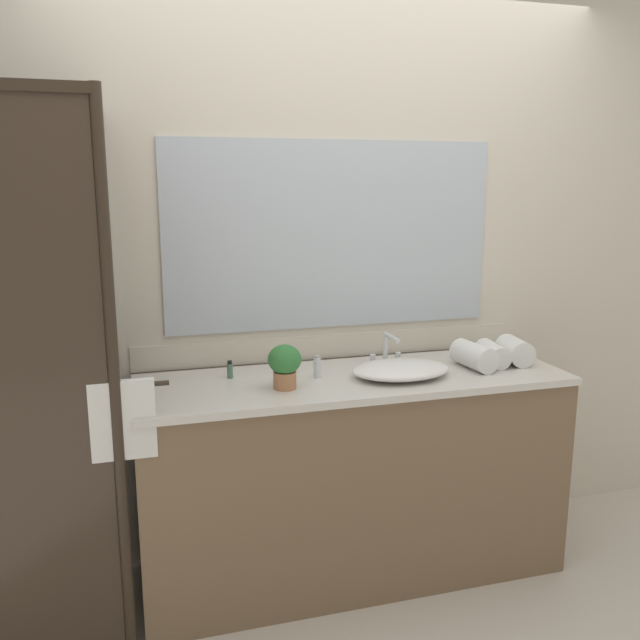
{
  "coord_description": "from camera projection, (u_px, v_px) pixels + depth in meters",
  "views": [
    {
      "loc": [
        -0.88,
        -2.51,
        1.69
      ],
      "look_at": [
        -0.15,
        0.0,
        1.15
      ],
      "focal_mm": 37.06,
      "sensor_mm": 36.0,
      "label": 1
    }
  ],
  "objects": [
    {
      "name": "ground_plane",
      "position": [
        352.0,
        570.0,
        2.95
      ],
      "size": [
        8.0,
        8.0,
        0.0
      ],
      "primitive_type": "plane",
      "color": "beige"
    },
    {
      "name": "wall_back_with_mirror",
      "position": [
        331.0,
        270.0,
        3.0
      ],
      "size": [
        4.4,
        0.06,
        2.6
      ],
      "color": "beige",
      "rests_on": "ground_plane"
    },
    {
      "name": "vanity_cabinet",
      "position": [
        353.0,
        475.0,
        2.86
      ],
      "size": [
        1.8,
        0.58,
        0.9
      ],
      "color": "brown",
      "rests_on": "ground_plane"
    },
    {
      "name": "shower_enclosure",
      "position": [
        13.0,
        387.0,
        2.21
      ],
      "size": [
        1.2,
        0.59,
        2.0
      ],
      "color": "#2D2319",
      "rests_on": "ground_plane"
    },
    {
      "name": "sink_basin",
      "position": [
        401.0,
        369.0,
        2.75
      ],
      "size": [
        0.42,
        0.29,
        0.06
      ],
      "primitive_type": "ellipsoid",
      "color": "white",
      "rests_on": "vanity_cabinet"
    },
    {
      "name": "faucet",
      "position": [
        386.0,
        355.0,
        2.89
      ],
      "size": [
        0.17,
        0.16,
        0.16
      ],
      "color": "silver",
      "rests_on": "vanity_cabinet"
    },
    {
      "name": "potted_plant",
      "position": [
        285.0,
        364.0,
        2.58
      ],
      "size": [
        0.13,
        0.13,
        0.18
      ],
      "color": "#B77A51",
      "rests_on": "vanity_cabinet"
    },
    {
      "name": "amenity_bottle_shampoo",
      "position": [
        317.0,
        367.0,
        2.73
      ],
      "size": [
        0.03,
        0.03,
        0.1
      ],
      "color": "silver",
      "rests_on": "vanity_cabinet"
    },
    {
      "name": "amenity_bottle_conditioner",
      "position": [
        230.0,
        370.0,
        2.73
      ],
      "size": [
        0.02,
        0.02,
        0.07
      ],
      "color": "#4C7056",
      "rests_on": "vanity_cabinet"
    },
    {
      "name": "rolled_towel_near_edge",
      "position": [
        515.0,
        351.0,
        2.95
      ],
      "size": [
        0.14,
        0.2,
        0.11
      ],
      "primitive_type": "cylinder",
      "rotation": [
        1.57,
        0.0,
        -0.13
      ],
      "color": "white",
      "rests_on": "vanity_cabinet"
    },
    {
      "name": "rolled_towel_middle",
      "position": [
        492.0,
        354.0,
        2.93
      ],
      "size": [
        0.12,
        0.21,
        0.1
      ],
      "primitive_type": "cylinder",
      "rotation": [
        1.57,
        0.0,
        -0.13
      ],
      "color": "white",
      "rests_on": "vanity_cabinet"
    },
    {
      "name": "rolled_towel_far_edge",
      "position": [
        474.0,
        356.0,
        2.87
      ],
      "size": [
        0.13,
        0.23,
        0.11
      ],
      "primitive_type": "cylinder",
      "rotation": [
        1.57,
        0.0,
        0.11
      ],
      "color": "white",
      "rests_on": "vanity_cabinet"
    }
  ]
}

